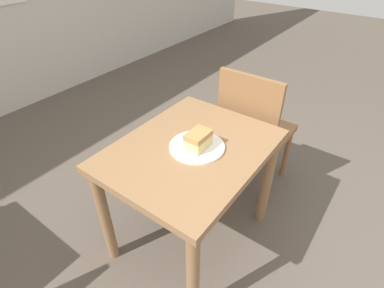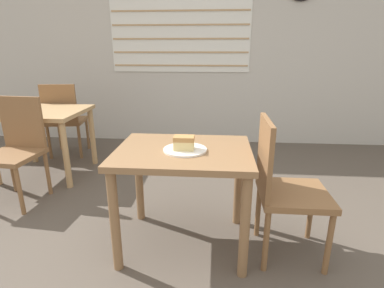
{
  "view_description": "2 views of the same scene",
  "coord_description": "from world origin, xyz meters",
  "views": [
    {
      "loc": [
        -0.84,
        -0.19,
        1.61
      ],
      "look_at": [
        0.13,
        0.52,
        0.73
      ],
      "focal_mm": 28.0,
      "sensor_mm": 36.0,
      "label": 1
    },
    {
      "loc": [
        0.34,
        -1.29,
        1.33
      ],
      "look_at": [
        0.19,
        0.52,
        0.75
      ],
      "focal_mm": 28.0,
      "sensor_mm": 36.0,
      "label": 2
    }
  ],
  "objects": [
    {
      "name": "dining_table_far",
      "position": [
        -1.48,
        1.65,
        0.59
      ],
      "size": [
        0.85,
        0.75,
        0.71
      ],
      "color": "tan",
      "rests_on": "ground_plane"
    },
    {
      "name": "chair_near_window",
      "position": [
        0.77,
        0.47,
        0.5
      ],
      "size": [
        0.43,
        0.43,
        0.93
      ],
      "rotation": [
        0.0,
        0.0,
        1.57
      ],
      "color": "brown",
      "rests_on": "ground_plane"
    },
    {
      "name": "dining_table_near",
      "position": [
        0.14,
        0.53,
        0.59
      ],
      "size": [
        0.88,
        0.69,
        0.71
      ],
      "color": "olive",
      "rests_on": "ground_plane"
    },
    {
      "name": "wall_back",
      "position": [
        0.0,
        3.03,
        1.41
      ],
      "size": [
        10.0,
        0.1,
        2.8
      ],
      "color": "beige",
      "rests_on": "ground_plane"
    },
    {
      "name": "chair_far_corner",
      "position": [
        -1.41,
        1.07,
        0.5
      ],
      "size": [
        0.47,
        0.47,
        0.93
      ],
      "rotation": [
        0.0,
        0.0,
        -0.08
      ],
      "color": "brown",
      "rests_on": "ground_plane"
    },
    {
      "name": "plate",
      "position": [
        0.15,
        0.5,
        0.71
      ],
      "size": [
        0.28,
        0.28,
        0.01
      ],
      "color": "white",
      "rests_on": "dining_table_near"
    },
    {
      "name": "cake_slice",
      "position": [
        0.14,
        0.49,
        0.76
      ],
      "size": [
        0.13,
        0.09,
        0.09
      ],
      "color": "#E0C67F",
      "rests_on": "plate"
    },
    {
      "name": "chair_far_opposite",
      "position": [
        -1.55,
        2.23,
        0.5
      ],
      "size": [
        0.49,
        0.49,
        0.93
      ],
      "rotation": [
        0.0,
        0.0,
        3.29
      ],
      "color": "brown",
      "rests_on": "ground_plane"
    }
  ]
}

